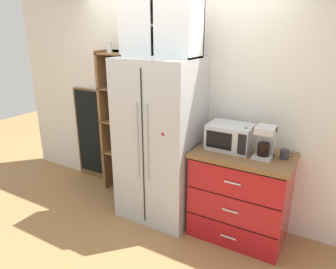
# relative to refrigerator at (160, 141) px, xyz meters

# --- Properties ---
(ground_plane) EXTENTS (10.75, 10.75, 0.00)m
(ground_plane) POSITION_rel_refrigerator_xyz_m (-0.00, -0.01, -0.91)
(ground_plane) COLOR #9E7042
(wall_back_cream) EXTENTS (5.05, 0.10, 2.55)m
(wall_back_cream) POSITION_rel_refrigerator_xyz_m (-0.00, 0.39, 0.36)
(wall_back_cream) COLOR silver
(wall_back_cream) RESTS_ON ground
(refrigerator) EXTENTS (0.85, 0.70, 1.83)m
(refrigerator) POSITION_rel_refrigerator_xyz_m (0.00, 0.00, 0.00)
(refrigerator) COLOR #B7BABF
(refrigerator) RESTS_ON ground
(pantry_shelf_column) EXTENTS (0.56, 0.29, 1.95)m
(pantry_shelf_column) POSITION_rel_refrigerator_xyz_m (-0.73, 0.28, 0.05)
(pantry_shelf_column) COLOR brown
(pantry_shelf_column) RESTS_ON ground
(counter_cabinet) EXTENTS (0.97, 0.62, 0.94)m
(counter_cabinet) POSITION_rel_refrigerator_xyz_m (0.94, 0.05, -0.44)
(counter_cabinet) COLOR #A8161C
(counter_cabinet) RESTS_ON ground
(microwave) EXTENTS (0.44, 0.33, 0.26)m
(microwave) POSITION_rel_refrigerator_xyz_m (0.77, 0.10, 0.16)
(microwave) COLOR #B7BABF
(microwave) RESTS_ON counter_cabinet
(coffee_maker) EXTENTS (0.17, 0.20, 0.31)m
(coffee_maker) POSITION_rel_refrigerator_xyz_m (1.13, 0.05, 0.18)
(coffee_maker) COLOR #B7B7BC
(coffee_maker) RESTS_ON counter_cabinet
(mug_charcoal) EXTENTS (0.12, 0.08, 0.09)m
(mug_charcoal) POSITION_rel_refrigerator_xyz_m (1.31, 0.11, 0.07)
(mug_charcoal) COLOR #2D2D33
(mug_charcoal) RESTS_ON counter_cabinet
(bottle_cobalt) EXTENTS (0.06, 0.06, 0.27)m
(bottle_cobalt) POSITION_rel_refrigerator_xyz_m (0.94, 0.05, 0.14)
(bottle_cobalt) COLOR navy
(bottle_cobalt) RESTS_ON counter_cabinet
(upper_cabinet) EXTENTS (0.82, 0.32, 0.62)m
(upper_cabinet) POSITION_rel_refrigerator_xyz_m (-0.00, 0.05, 1.22)
(upper_cabinet) COLOR silver
(upper_cabinet) RESTS_ON refrigerator
(chalkboard_menu) EXTENTS (0.60, 0.04, 1.31)m
(chalkboard_menu) POSITION_rel_refrigerator_xyz_m (-1.32, 0.32, -0.25)
(chalkboard_menu) COLOR brown
(chalkboard_menu) RESTS_ON ground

